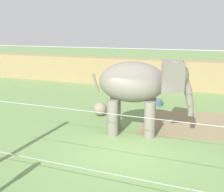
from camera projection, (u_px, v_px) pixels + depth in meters
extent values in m
plane|color=#759956|center=(127.00, 152.00, 10.99)|extent=(120.00, 120.00, 0.00)
cube|color=#937F5B|center=(214.00, 125.00, 14.16)|extent=(7.45, 5.65, 0.01)
cube|color=tan|center=(187.00, 75.00, 22.57)|extent=(36.00, 1.80, 2.15)
cylinder|color=gray|center=(150.00, 114.00, 13.15)|extent=(0.47, 0.47, 1.51)
cylinder|color=gray|center=(150.00, 120.00, 12.35)|extent=(0.47, 0.47, 1.51)
cylinder|color=gray|center=(115.00, 113.00, 13.38)|extent=(0.47, 0.47, 1.51)
cylinder|color=gray|center=(113.00, 118.00, 12.58)|extent=(0.47, 0.47, 1.51)
ellipsoid|color=gray|center=(132.00, 82.00, 12.55)|extent=(3.09, 2.15, 1.72)
ellipsoid|color=gray|center=(175.00, 76.00, 12.22)|extent=(1.32, 1.41, 1.24)
cube|color=gray|center=(172.00, 73.00, 12.86)|extent=(0.97, 0.29, 1.19)
cube|color=gray|center=(173.00, 78.00, 11.61)|extent=(0.82, 0.70, 1.19)
cylinder|color=gray|center=(187.00, 87.00, 12.25)|extent=(0.59, 0.46, 0.67)
cylinder|color=gray|center=(189.00, 98.00, 12.33)|extent=(0.44, 0.37, 0.63)
cylinder|color=gray|center=(191.00, 109.00, 12.41)|extent=(0.27, 0.27, 0.59)
cylinder|color=gray|center=(96.00, 83.00, 12.81)|extent=(0.34, 0.18, 0.86)
sphere|color=gray|center=(100.00, 109.00, 15.63)|extent=(0.71, 0.71, 0.71)
cylinder|color=#B7B7BC|center=(86.00, 169.00, 7.98)|extent=(8.40, 0.02, 0.02)
cylinder|color=#B7B7BC|center=(85.00, 111.00, 7.64)|extent=(8.40, 0.02, 0.02)
cylinder|color=#B7B7BC|center=(84.00, 48.00, 7.30)|extent=(8.40, 0.02, 0.02)
cylinder|color=slate|center=(153.00, 102.00, 17.85)|extent=(1.10, 1.10, 0.35)
cylinder|color=#38607A|center=(153.00, 100.00, 17.81)|extent=(1.01, 1.01, 0.02)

